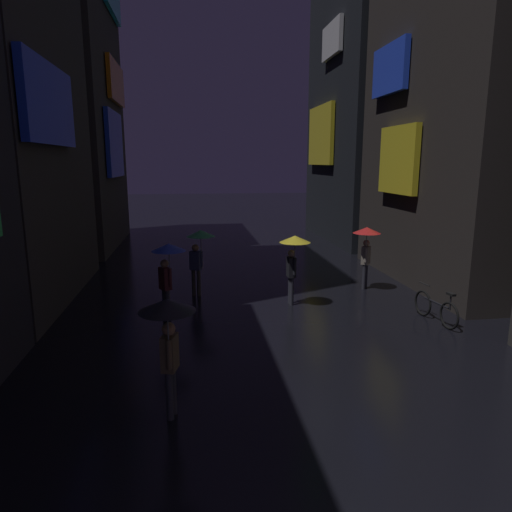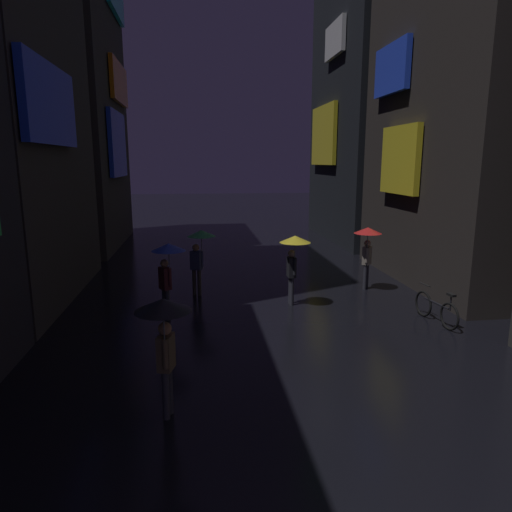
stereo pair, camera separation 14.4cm
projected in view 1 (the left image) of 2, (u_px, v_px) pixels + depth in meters
The scene contains 9 objects.
building_left_far at pixel (66, 77), 21.67m from camera, with size 4.25×8.34×16.27m.
building_right_mid at pixel (469, 61), 15.07m from camera, with size 4.25×8.20×14.95m.
building_right_far at pixel (368, 44), 23.44m from camera, with size 4.25×8.58×20.29m.
pedestrian_foreground_right_green at pixel (199, 244), 14.30m from camera, with size 0.90×0.90×2.12m.
pedestrian_near_crossing_blue at pixel (168, 260), 12.00m from camera, with size 0.90×0.90×2.12m.
pedestrian_far_right_yellow at pixel (294, 251), 13.29m from camera, with size 0.90×0.90×2.12m.
pedestrian_midstreet_left_red at pixel (366, 241), 14.98m from camera, with size 0.90×0.90×2.12m.
pedestrian_midstreet_centre_black at pixel (168, 325), 7.23m from camera, with size 0.90×0.90×2.12m.
bicycle_parked_at_storefront at pixel (436, 308), 12.12m from camera, with size 0.29×1.81×0.96m.
Camera 1 is at (-1.78, -1.81, 4.21)m, focal length 32.00 mm.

